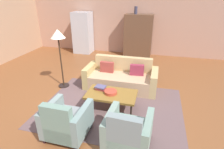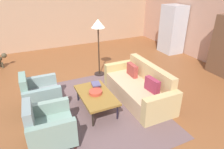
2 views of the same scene
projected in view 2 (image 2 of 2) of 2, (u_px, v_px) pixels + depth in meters
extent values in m
plane|color=brown|center=(101.00, 95.00, 5.23)|extent=(10.86, 10.86, 0.00)
cube|color=tan|center=(59.00, 14.00, 8.30)|extent=(0.12, 8.61, 2.80)
cube|color=brown|center=(98.00, 108.00, 4.68)|extent=(3.40, 2.60, 0.01)
cube|color=tan|center=(137.00, 91.00, 4.99)|extent=(1.75, 0.91, 0.42)
cube|color=tan|center=(150.00, 80.00, 5.03)|extent=(1.74, 0.19, 0.86)
cube|color=tan|center=(161.00, 108.00, 4.17)|extent=(0.19, 0.90, 0.62)
cube|color=tan|center=(120.00, 72.00, 5.73)|extent=(0.19, 0.90, 0.62)
cube|color=maroon|center=(152.00, 85.00, 4.50)|extent=(0.41, 0.16, 0.32)
cube|color=brown|center=(132.00, 70.00, 5.23)|extent=(0.40, 0.13, 0.32)
cylinder|color=black|center=(99.00, 89.00, 5.12)|extent=(0.04, 0.04, 0.36)
cylinder|color=black|center=(117.00, 112.00, 4.26)|extent=(0.04, 0.04, 0.36)
cylinder|color=black|center=(78.00, 94.00, 4.91)|extent=(0.04, 0.04, 0.36)
cylinder|color=black|center=(93.00, 119.00, 4.04)|extent=(0.04, 0.04, 0.36)
cube|color=brown|center=(96.00, 95.00, 4.49)|extent=(1.20, 0.70, 0.05)
cylinder|color=#2E201C|center=(56.00, 95.00, 5.11)|extent=(0.05, 0.05, 0.10)
cylinder|color=#321C14|center=(61.00, 110.00, 4.55)|extent=(0.05, 0.05, 0.10)
cylinder|color=#361A23|center=(28.00, 101.00, 4.86)|extent=(0.05, 0.05, 0.10)
cylinder|color=#2C2613|center=(30.00, 117.00, 4.30)|extent=(0.05, 0.05, 0.10)
cube|color=gray|center=(43.00, 98.00, 4.62)|extent=(0.57, 0.81, 0.30)
cube|color=gray|center=(25.00, 92.00, 4.39)|extent=(0.56, 0.15, 0.78)
cube|color=gray|center=(40.00, 87.00, 4.84)|extent=(0.13, 0.80, 0.56)
cube|color=gray|center=(44.00, 101.00, 4.28)|extent=(0.13, 0.80, 0.56)
cylinder|color=#362212|center=(68.00, 123.00, 4.13)|extent=(0.05, 0.05, 0.10)
cylinder|color=#331A15|center=(75.00, 146.00, 3.56)|extent=(0.05, 0.05, 0.10)
cylinder|color=#342510|center=(33.00, 132.00, 3.90)|extent=(0.05, 0.05, 0.10)
cube|color=gray|center=(52.00, 131.00, 3.64)|extent=(0.61, 0.83, 0.30)
cube|color=gray|center=(30.00, 125.00, 3.43)|extent=(0.57, 0.17, 0.78)
cube|color=gray|center=(49.00, 114.00, 3.87)|extent=(0.17, 0.81, 0.56)
cube|color=gray|center=(53.00, 138.00, 3.30)|extent=(0.17, 0.81, 0.56)
cylinder|color=#B03C2A|center=(96.00, 92.00, 4.48)|extent=(0.30, 0.30, 0.07)
cube|color=#96383D|center=(96.00, 86.00, 4.77)|extent=(0.28, 0.21, 0.03)
cube|color=brown|center=(96.00, 85.00, 4.76)|extent=(0.22, 0.17, 0.03)
cube|color=#504B6F|center=(96.00, 84.00, 4.75)|extent=(0.28, 0.23, 0.03)
cube|color=#B7BABF|center=(172.00, 29.00, 7.87)|extent=(0.80, 0.70, 1.85)
cylinder|color=#99999E|center=(181.00, 26.00, 7.93)|extent=(0.02, 0.02, 0.70)
cylinder|color=black|center=(99.00, 74.00, 6.34)|extent=(0.32, 0.32, 0.03)
cylinder|color=#322316|center=(99.00, 52.00, 6.01)|extent=(0.04, 0.04, 1.45)
cone|color=beige|center=(98.00, 23.00, 5.64)|extent=(0.40, 0.40, 0.24)
cylinder|color=#483F2A|center=(1.00, 64.00, 6.82)|extent=(0.06, 0.06, 0.20)
cylinder|color=#483F2A|center=(3.00, 65.00, 6.73)|extent=(0.06, 0.06, 0.20)
sphere|color=#483F2A|center=(4.00, 55.00, 6.75)|extent=(0.17, 0.17, 0.17)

